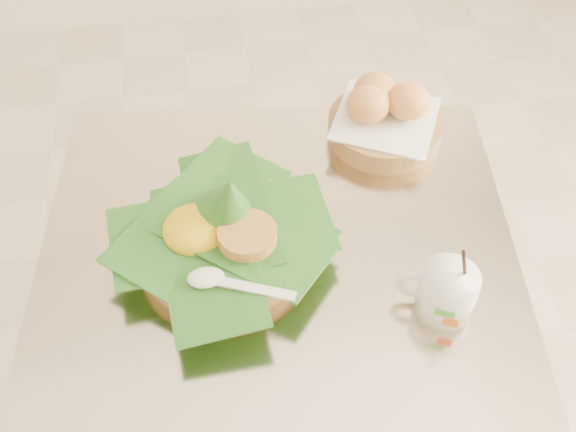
{
  "coord_description": "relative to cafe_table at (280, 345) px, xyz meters",
  "views": [
    {
      "loc": [
        0.04,
        -0.67,
        1.58
      ],
      "look_at": [
        0.14,
        -0.0,
        0.82
      ],
      "focal_mm": 45.0,
      "sensor_mm": 36.0,
      "label": 1
    }
  ],
  "objects": [
    {
      "name": "cafe_table",
      "position": [
        0.0,
        0.0,
        0.0
      ],
      "size": [
        0.78,
        0.78,
        0.75
      ],
      "rotation": [
        0.0,
        0.0,
        -0.13
      ],
      "color": "gray",
      "rests_on": "floor"
    },
    {
      "name": "rice_basket",
      "position": [
        -0.08,
        0.04,
        0.26
      ],
      "size": [
        0.32,
        0.32,
        0.16
      ],
      "rotation": [
        0.0,
        0.0,
        -0.09
      ],
      "color": "#A77B47",
      "rests_on": "cafe_table"
    },
    {
      "name": "bread_basket",
      "position": [
        0.22,
        0.25,
        0.26
      ],
      "size": [
        0.22,
        0.22,
        0.1
      ],
      "rotation": [
        0.0,
        0.0,
        0.34
      ],
      "color": "#A77B47",
      "rests_on": "cafe_table"
    },
    {
      "name": "coffee_mug",
      "position": [
        0.21,
        -0.11,
        0.26
      ],
      "size": [
        0.11,
        0.09,
        0.14
      ],
      "rotation": [
        0.0,
        0.0,
        -0.41
      ],
      "color": "white",
      "rests_on": "cafe_table"
    }
  ]
}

